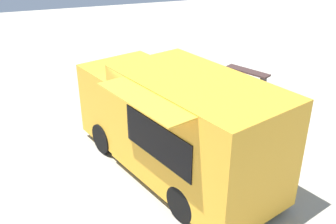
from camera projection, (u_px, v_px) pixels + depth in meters
The scene contains 4 objects.
ground_plane at pixel (172, 169), 9.25m from camera, with size 40.00×40.00×0.00m, color #B7AF9D.
food_truck at pixel (176, 126), 8.65m from camera, with size 3.57×5.77×2.53m.
planter_flowering_far at pixel (190, 73), 13.95m from camera, with size 0.56×0.56×0.77m.
plaza_bench at pixel (247, 73), 13.98m from camera, with size 1.13×1.67×0.49m.
Camera 1 is at (-2.62, -7.21, 5.35)m, focal length 41.50 mm.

